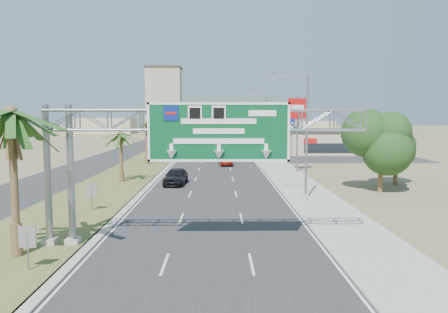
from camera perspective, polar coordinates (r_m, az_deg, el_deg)
name	(u,v)px	position (r m, az deg, el deg)	size (l,w,h in m)	color
road	(217,140)	(122.75, -0.94, 2.14)	(12.00, 300.00, 0.02)	#28282B
sidewalk_right	(247,140)	(123.01, 3.03, 2.16)	(4.00, 300.00, 0.10)	#9E9B93
median_grass	(181,140)	(123.19, -5.60, 2.15)	(7.00, 300.00, 0.12)	#485A27
opposing_road	(156,140)	(123.99, -8.82, 2.11)	(8.00, 300.00, 0.02)	#28282B
sign_gantry	(188,131)	(22.55, -4.67, 3.38)	(16.75, 1.24, 7.50)	gray
palm_near	(11,113)	(22.73, -26.06, 5.08)	(5.70, 5.70, 8.35)	brown
palm_row_b	(121,135)	(45.71, -13.35, 2.77)	(3.99, 3.99, 5.95)	brown
palm_row_c	(146,124)	(61.39, -10.10, 4.16)	(3.99, 3.99, 6.75)	brown
palm_row_d	(163,129)	(79.23, -7.97, 3.54)	(3.99, 3.99, 5.45)	brown
palm_row_e	(174,124)	(98.09, -6.57, 4.28)	(3.99, 3.99, 6.15)	brown
palm_row_f	(183,123)	(122.99, -5.38, 4.31)	(3.99, 3.99, 5.75)	brown
streetlight_near	(304,143)	(35.29, 10.42, 1.79)	(3.27, 0.44, 10.00)	gray
streetlight_mid	(265,130)	(64.95, 5.32, 3.43)	(3.27, 0.44, 10.00)	gray
streetlight_far	(248,125)	(100.81, 3.17, 4.11)	(3.27, 0.44, 10.00)	gray
signal_mast	(243,126)	(84.69, 2.47, 3.99)	(10.28, 0.71, 8.00)	gray
store_building	(337,143)	(81.59, 14.58, 1.77)	(18.00, 10.00, 4.00)	#C7B086
oak_near	(382,142)	(41.26, 19.89, 1.83)	(4.50, 4.50, 6.80)	brown
oak_far	(397,147)	(46.12, 21.61, 1.22)	(3.50, 3.50, 5.60)	brown
median_signback_a	(27,240)	(21.02, -24.30, -9.94)	(0.75, 0.08, 2.08)	gray
median_signback_b	(92,192)	(32.30, -16.91, -4.47)	(0.75, 0.08, 2.08)	gray
tower_distant	(164,98)	(264.78, -7.82, 7.58)	(20.00, 16.00, 35.00)	tan
building_distant_left	(103,126)	(178.50, -15.51, 3.90)	(24.00, 14.00, 6.00)	#C7B086
building_distant_right	(303,128)	(155.45, 10.26, 3.64)	(20.00, 12.00, 5.00)	#C7B086
car_left_lane	(176,176)	(43.58, -6.32, -2.60)	(1.96, 4.88, 1.66)	black
car_mid_lane	(225,160)	(60.39, 0.16, -0.42)	(1.65, 4.73, 1.56)	#651109
car_right_lane	(241,146)	(88.96, 2.22, 1.39)	(2.38, 5.15, 1.43)	gray
car_far	(197,145)	(89.42, -3.57, 1.45)	(2.24, 5.51, 1.60)	black
pole_sign_red_near	(297,113)	(52.82, 9.57, 5.62)	(2.35, 1.12, 9.09)	gray
pole_sign_blue	(290,127)	(77.82, 8.56, 3.87)	(1.99, 0.94, 6.85)	gray
pole_sign_red_far	(259,120)	(93.62, 4.62, 4.72)	(2.15, 1.11, 7.47)	gray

